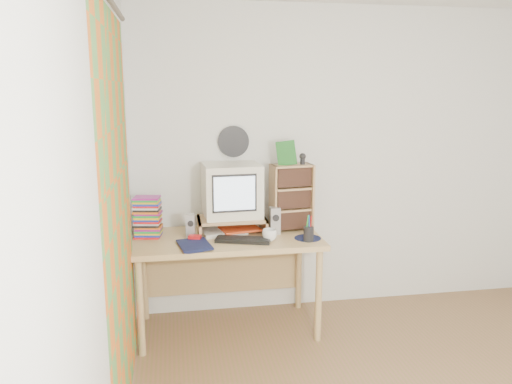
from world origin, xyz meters
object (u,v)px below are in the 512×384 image
object	(u,v)px
cd_rack	(291,197)
mug	(270,235)
desk	(226,251)
diary	(180,245)
crt_monitor	(232,191)
keyboard	(243,240)
dvd_stack	(148,220)

from	to	relation	value
cd_rack	mug	xyz separation A→B (m)	(-0.22, -0.26, -0.22)
desk	cd_rack	world-z (taller)	cd_rack
desk	diary	bearing A→B (deg)	-141.18
cd_rack	diary	xyz separation A→B (m)	(-0.88, -0.34, -0.23)
crt_monitor	desk	bearing A→B (deg)	-127.72
desk	keyboard	xyz separation A→B (m)	(0.10, -0.21, 0.15)
dvd_stack	cd_rack	world-z (taller)	cd_rack
desk	diary	distance (m)	0.48
crt_monitor	keyboard	bearing A→B (deg)	-84.87
keyboard	cd_rack	size ratio (longest dim) A/B	0.77
keyboard	diary	xyz separation A→B (m)	(-0.46, -0.08, 0.01)
crt_monitor	keyboard	distance (m)	0.43
crt_monitor	dvd_stack	xyz separation A→B (m)	(-0.64, -0.06, -0.19)
desk	crt_monitor	distance (m)	0.47
dvd_stack	diary	xyz separation A→B (m)	(0.23, -0.31, -0.11)
keyboard	mug	distance (m)	0.20
crt_monitor	dvd_stack	world-z (taller)	crt_monitor
diary	dvd_stack	bearing A→B (deg)	115.70
cd_rack	keyboard	bearing A→B (deg)	-155.61
desk	diary	xyz separation A→B (m)	(-0.36, -0.29, 0.16)
dvd_stack	mug	size ratio (longest dim) A/B	2.46
desk	cd_rack	distance (m)	0.66
keyboard	dvd_stack	xyz separation A→B (m)	(-0.69, 0.23, 0.12)
dvd_stack	cd_rack	distance (m)	1.11
crt_monitor	keyboard	world-z (taller)	crt_monitor
diary	crt_monitor	bearing A→B (deg)	31.88
keyboard	cd_rack	xyz separation A→B (m)	(0.42, 0.26, 0.25)
desk	keyboard	world-z (taller)	keyboard
keyboard	diary	world-z (taller)	diary
desk	dvd_stack	bearing A→B (deg)	177.21
crt_monitor	diary	world-z (taller)	crt_monitor
dvd_stack	mug	xyz separation A→B (m)	(0.88, -0.24, -0.09)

